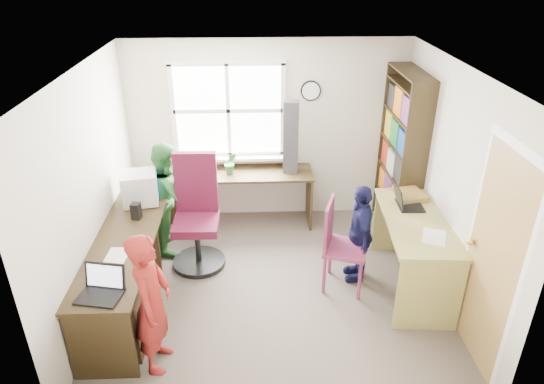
# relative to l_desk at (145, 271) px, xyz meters

# --- Properties ---
(room) EXTENTS (3.64, 3.44, 2.44)m
(room) POSITION_rel_l_desk_xyz_m (1.32, 0.38, 0.76)
(room) COLOR #4A423A
(room) RESTS_ON ground
(l_desk) EXTENTS (2.38, 2.95, 0.75)m
(l_desk) POSITION_rel_l_desk_xyz_m (0.00, 0.00, 0.00)
(l_desk) COLOR #312513
(l_desk) RESTS_ON ground
(right_desk) EXTENTS (0.78, 1.50, 0.84)m
(right_desk) POSITION_rel_l_desk_xyz_m (2.82, 0.25, 0.15)
(right_desk) COLOR #9E964F
(right_desk) RESTS_ON ground
(bookshelf) EXTENTS (0.30, 1.02, 2.10)m
(bookshelf) POSITION_rel_l_desk_xyz_m (2.96, 1.47, 0.55)
(bookshelf) COLOR #312513
(bookshelf) RESTS_ON ground
(swivel_chair) EXTENTS (0.63, 0.63, 1.33)m
(swivel_chair) POSITION_rel_l_desk_xyz_m (0.45, 0.84, 0.12)
(swivel_chair) COLOR black
(swivel_chair) RESTS_ON ground
(wooden_chair) EXTENTS (0.56, 0.56, 1.02)m
(wooden_chair) POSITION_rel_l_desk_xyz_m (2.02, 0.30, 0.10)
(wooden_chair) COLOR #7C294E
(wooden_chair) RESTS_ON ground
(crt_monitor) EXTENTS (0.43, 0.40, 0.38)m
(crt_monitor) POSITION_rel_l_desk_xyz_m (-0.17, 0.91, 0.48)
(crt_monitor) COLOR silver
(crt_monitor) RESTS_ON l_desk
(laptop_left) EXTENTS (0.41, 0.36, 0.25)m
(laptop_left) POSITION_rel_l_desk_xyz_m (-0.18, -0.71, 0.35)
(laptop_left) COLOR black
(laptop_left) RESTS_ON l_desk
(laptop_right) EXTENTS (0.31, 0.37, 0.25)m
(laptop_right) POSITION_rel_l_desk_xyz_m (2.76, 0.57, 0.44)
(laptop_right) COLOR black
(laptop_right) RESTS_ON right_desk
(speaker_a) EXTENTS (0.11, 0.11, 0.18)m
(speaker_a) POSITION_rel_l_desk_xyz_m (-0.15, 0.55, 0.39)
(speaker_a) COLOR black
(speaker_a) RESTS_ON l_desk
(speaker_b) EXTENTS (0.10, 0.10, 0.17)m
(speaker_b) POSITION_rel_l_desk_xyz_m (-0.14, 1.06, 0.38)
(speaker_b) COLOR black
(speaker_b) RESTS_ON l_desk
(cd_tower) EXTENTS (0.21, 0.19, 0.94)m
(cd_tower) POSITION_rel_l_desk_xyz_m (1.60, 1.72, 0.77)
(cd_tower) COLOR black
(cd_tower) RESTS_ON l_desk
(game_box) EXTENTS (0.39, 0.39, 0.07)m
(game_box) POSITION_rel_l_desk_xyz_m (2.86, 0.74, 0.41)
(game_box) COLOR red
(game_box) RESTS_ON right_desk
(paper_a) EXTENTS (0.22, 0.30, 0.00)m
(paper_a) POSITION_rel_l_desk_xyz_m (-0.20, -0.16, 0.30)
(paper_a) COLOR silver
(paper_a) RESTS_ON l_desk
(paper_b) EXTENTS (0.31, 0.36, 0.00)m
(paper_b) POSITION_rel_l_desk_xyz_m (2.87, -0.09, 0.38)
(paper_b) COLOR silver
(paper_b) RESTS_ON right_desk
(potted_plant) EXTENTS (0.17, 0.14, 0.29)m
(potted_plant) POSITION_rel_l_desk_xyz_m (0.82, 1.68, 0.44)
(potted_plant) COLOR #327D38
(potted_plant) RESTS_ON l_desk
(person_red) EXTENTS (0.35, 0.51, 1.34)m
(person_red) POSITION_rel_l_desk_xyz_m (0.23, -0.76, 0.22)
(person_red) COLOR maroon
(person_red) RESTS_ON ground
(person_green) EXTENTS (0.63, 0.75, 1.37)m
(person_green) POSITION_rel_l_desk_xyz_m (0.10, 1.18, 0.23)
(person_green) COLOR #2A6A2B
(person_green) RESTS_ON ground
(person_navy) EXTENTS (0.32, 0.69, 1.16)m
(person_navy) POSITION_rel_l_desk_xyz_m (2.26, 0.43, 0.12)
(person_navy) COLOR #121338
(person_navy) RESTS_ON ground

